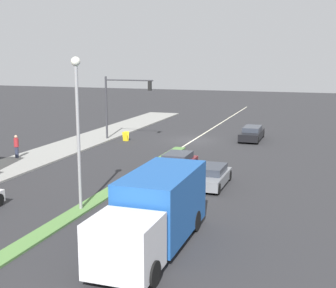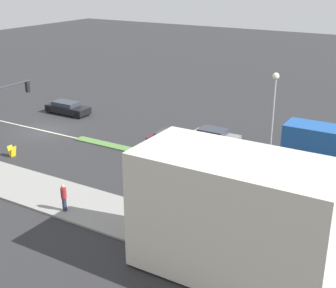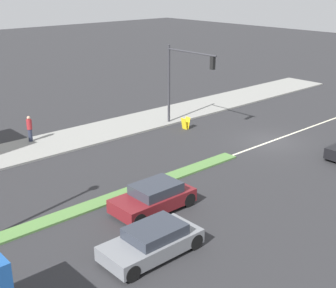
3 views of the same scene
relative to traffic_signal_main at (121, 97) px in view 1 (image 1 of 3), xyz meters
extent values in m
plane|color=#2B2B2D|center=(-6.12, 15.79, -3.90)|extent=(160.00, 160.00, 0.00)
cube|color=beige|center=(-6.12, -2.21, -3.90)|extent=(0.16, 60.00, 0.01)
cylinder|color=#333338|center=(1.43, 0.01, -0.98)|extent=(0.18, 0.18, 5.60)
cylinder|color=#333338|center=(-0.82, 0.01, 1.52)|extent=(4.50, 0.12, 0.12)
cube|color=black|center=(-2.77, 0.01, 1.07)|extent=(0.28, 0.24, 0.84)
sphere|color=red|center=(-2.77, -0.12, 1.34)|extent=(0.18, 0.18, 0.18)
sphere|color=gold|center=(-2.77, -0.12, 1.07)|extent=(0.18, 0.18, 0.18)
sphere|color=green|center=(-2.77, -0.12, 0.80)|extent=(0.18, 0.18, 0.18)
cylinder|color=gray|center=(-6.12, 18.47, -0.30)|extent=(0.16, 0.16, 7.00)
sphere|color=silver|center=(-6.12, 18.47, 3.35)|extent=(0.44, 0.44, 0.44)
cylinder|color=#282D42|center=(4.08, 9.64, -3.37)|extent=(0.26, 0.26, 0.82)
cylinder|color=maroon|center=(4.08, 9.64, -2.64)|extent=(0.34, 0.34, 0.65)
sphere|color=tan|center=(4.08, 9.64, -2.21)|extent=(0.22, 0.22, 0.22)
cube|color=yellow|center=(-0.47, -0.04, -3.47)|extent=(0.45, 0.21, 0.84)
cube|color=yellow|center=(-0.47, 0.28, -3.47)|extent=(0.45, 0.21, 0.84)
cube|color=silver|center=(-11.12, 24.43, -2.68)|extent=(2.28, 2.20, 1.90)
cube|color=#1E519E|center=(-11.12, 20.58, -2.33)|extent=(2.40, 5.10, 2.60)
cylinder|color=black|center=(-12.20, 24.63, -3.45)|extent=(0.28, 0.90, 0.90)
cylinder|color=black|center=(-10.04, 24.63, -3.45)|extent=(0.28, 0.90, 0.90)
cylinder|color=black|center=(-12.20, 19.33, -3.45)|extent=(0.28, 0.90, 0.90)
cylinder|color=black|center=(-10.04, 19.33, -3.45)|extent=(0.28, 0.90, 0.90)
cube|color=maroon|center=(-8.32, 9.72, -3.40)|extent=(1.84, 3.86, 0.62)
cube|color=#2D333D|center=(-8.32, 9.53, -2.86)|extent=(1.57, 2.12, 0.46)
cylinder|color=black|center=(-9.15, 11.21, -3.56)|extent=(0.22, 0.68, 0.68)
cylinder|color=black|center=(-7.50, 11.21, -3.56)|extent=(0.22, 0.68, 0.68)
cylinder|color=black|center=(-9.15, 8.23, -3.56)|extent=(0.22, 0.68, 0.68)
cylinder|color=black|center=(-7.50, 8.23, -3.56)|extent=(0.22, 0.68, 0.68)
cube|color=black|center=(-11.12, -3.89, -3.40)|extent=(1.71, 4.58, 0.64)
cube|color=#2D333D|center=(-11.12, -4.12, -2.88)|extent=(1.46, 2.52, 0.40)
cylinder|color=black|center=(-11.88, -2.03, -3.57)|extent=(0.22, 0.66, 0.66)
cylinder|color=black|center=(-10.37, -2.03, -3.57)|extent=(0.22, 0.66, 0.66)
cylinder|color=black|center=(-11.88, -5.75, -3.57)|extent=(0.22, 0.66, 0.66)
cylinder|color=black|center=(-10.37, -5.75, -3.57)|extent=(0.22, 0.66, 0.66)
cube|color=slate|center=(-11.12, 12.15, -3.43)|extent=(1.83, 3.98, 0.57)
cube|color=#2D333D|center=(-11.12, 11.95, -2.93)|extent=(1.55, 2.19, 0.43)
cylinder|color=black|center=(-11.94, 13.72, -3.58)|extent=(0.22, 0.65, 0.65)
cylinder|color=black|center=(-10.31, 13.72, -3.58)|extent=(0.22, 0.65, 0.65)
cylinder|color=black|center=(-11.94, 10.58, -3.58)|extent=(0.22, 0.65, 0.65)
cylinder|color=black|center=(-10.31, 10.58, -3.58)|extent=(0.22, 0.65, 0.65)
camera|label=1|loc=(-17.25, 38.02, 3.59)|focal=50.00mm
camera|label=2|loc=(21.96, 27.44, 9.62)|focal=50.00mm
camera|label=3|loc=(-23.18, 22.05, 6.21)|focal=50.00mm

